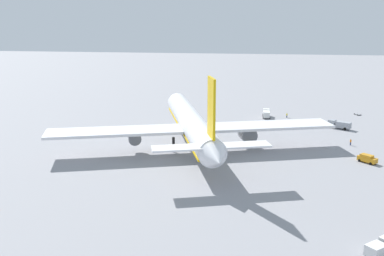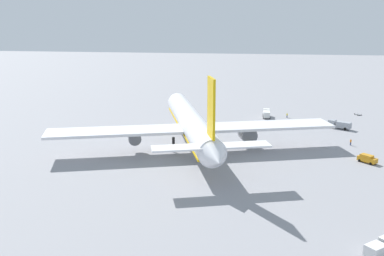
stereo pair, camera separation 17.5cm
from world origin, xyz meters
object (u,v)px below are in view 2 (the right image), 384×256
at_px(service_truck_0, 340,124).
at_px(service_truck_2, 380,248).
at_px(ground_worker_3, 351,142).
at_px(baggage_cart_0, 358,114).
at_px(service_truck_3, 267,113).
at_px(service_van, 367,159).
at_px(airliner, 192,124).
at_px(ground_worker_2, 287,115).
at_px(traffic_cone_1, 72,130).

distance_m(service_truck_0, service_truck_2, 79.26).
xyz_separation_m(service_truck_0, ground_worker_3, (-18.72, 0.19, -0.48)).
distance_m(service_truck_0, ground_worker_3, 18.73).
bearing_deg(baggage_cart_0, service_truck_0, 155.22).
relative_size(service_truck_0, service_truck_3, 1.12).
xyz_separation_m(service_truck_2, service_van, (45.18, -8.30, -0.25)).
distance_m(airliner, service_truck_3, 46.38).
distance_m(airliner, service_truck_0, 51.46).
distance_m(service_truck_2, service_van, 45.94).
bearing_deg(ground_worker_3, baggage_cart_0, -14.14).
bearing_deg(airliner, baggage_cart_0, -46.34).
bearing_deg(ground_worker_2, service_truck_3, 94.99).
height_order(service_truck_2, ground_worker_3, service_truck_2).
bearing_deg(ground_worker_2, service_truck_2, -175.16).
relative_size(service_truck_2, service_van, 1.10).
bearing_deg(service_van, service_truck_3, 26.41).
distance_m(service_van, baggage_cart_0, 56.06).
bearing_deg(baggage_cart_0, ground_worker_3, 165.86).
relative_size(airliner, baggage_cart_0, 25.18).
bearing_deg(service_truck_3, service_truck_2, -170.80).
bearing_deg(service_van, service_truck_2, 169.60).
height_order(service_truck_3, baggage_cart_0, service_truck_3).
distance_m(service_truck_0, service_truck_3, 25.84).
distance_m(service_truck_3, ground_worker_2, 7.10).
xyz_separation_m(airliner, service_truck_3, (41.43, -20.14, -5.37)).
bearing_deg(service_truck_2, service_truck_3, 9.20).
relative_size(service_van, traffic_cone_1, 8.28).
distance_m(service_truck_0, baggage_cart_0, 23.79).
xyz_separation_m(ground_worker_3, traffic_cone_1, (4.28, 81.81, -0.63)).
height_order(service_truck_0, service_truck_2, service_truck_0).
bearing_deg(ground_worker_3, service_truck_0, -0.58).
height_order(service_van, baggage_cart_0, service_van).
distance_m(service_truck_3, baggage_cart_0, 33.48).
xyz_separation_m(service_truck_3, traffic_cone_1, (-27.38, 59.63, -1.13)).
height_order(service_truck_2, service_van, service_truck_2).
height_order(ground_worker_2, ground_worker_3, ground_worker_3).
bearing_deg(baggage_cart_0, service_truck_2, 170.15).
xyz_separation_m(service_truck_0, service_truck_2, (-78.90, 7.49, -0.10)).
xyz_separation_m(service_truck_3, service_van, (-46.66, -23.17, -0.37)).
distance_m(service_truck_0, ground_worker_2, 20.46).
bearing_deg(service_truck_0, service_truck_2, 174.58).
height_order(ground_worker_3, traffic_cone_1, ground_worker_3).
height_order(airliner, traffic_cone_1, airliner).
relative_size(airliner, ground_worker_3, 41.51).
xyz_separation_m(service_truck_0, ground_worker_2, (13.55, 15.31, -0.55)).
height_order(baggage_cart_0, traffic_cone_1, traffic_cone_1).
relative_size(service_van, baggage_cart_0, 1.56).
relative_size(airliner, service_truck_2, 14.72).
bearing_deg(service_truck_2, baggage_cart_0, -9.85).
bearing_deg(airliner, service_truck_3, -25.93).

